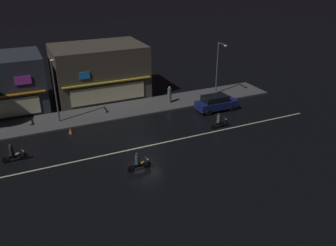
% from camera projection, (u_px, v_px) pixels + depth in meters
% --- Properties ---
extents(ground_plane, '(140.00, 140.00, 0.00)m').
position_uv_depth(ground_plane, '(144.00, 147.00, 28.86)').
color(ground_plane, black).
extents(lane_divider_stripe, '(34.36, 0.16, 0.01)m').
position_uv_depth(lane_divider_stripe, '(144.00, 147.00, 28.86)').
color(lane_divider_stripe, beige).
rests_on(lane_divider_stripe, ground).
extents(sidewalk_far, '(36.17, 4.27, 0.14)m').
position_uv_depth(sidewalk_far, '(115.00, 111.00, 35.70)').
color(sidewalk_far, '#4C4C4F').
rests_on(sidewalk_far, ground).
extents(storefront_left_block, '(10.08, 7.13, 5.85)m').
position_uv_depth(storefront_left_block, '(99.00, 71.00, 39.15)').
color(storefront_left_block, '#4C443A').
rests_on(storefront_left_block, ground).
extents(streetlamp_mid, '(0.44, 1.64, 6.48)m').
position_uv_depth(streetlamp_mid, '(54.00, 84.00, 31.49)').
color(streetlamp_mid, '#47494C').
rests_on(streetlamp_mid, sidewalk_far).
extents(streetlamp_east, '(0.44, 1.64, 6.02)m').
position_uv_depth(streetlamp_east, '(219.00, 64.00, 38.82)').
color(streetlamp_east, '#47494C').
rests_on(streetlamp_east, sidewalk_far).
extents(pedestrian_on_sidewalk, '(0.42, 0.42, 1.85)m').
position_uv_depth(pedestrian_on_sidewalk, '(170.00, 95.00, 37.45)').
color(pedestrian_on_sidewalk, '#4C664C').
rests_on(pedestrian_on_sidewalk, sidewalk_far).
extents(parked_car_near_kerb, '(4.30, 1.98, 1.67)m').
position_uv_depth(parked_car_near_kerb, '(216.00, 103.00, 35.72)').
color(parked_car_near_kerb, navy).
rests_on(parked_car_near_kerb, ground).
extents(motorcycle_lead, '(1.90, 0.60, 1.52)m').
position_uv_depth(motorcycle_lead, '(139.00, 163.00, 25.28)').
color(motorcycle_lead, black).
rests_on(motorcycle_lead, ground).
extents(motorcycle_following, '(1.90, 0.60, 1.52)m').
position_uv_depth(motorcycle_following, '(13.00, 154.00, 26.45)').
color(motorcycle_following, black).
rests_on(motorcycle_following, ground).
extents(motorcycle_opposite_lane, '(1.90, 0.60, 1.52)m').
position_uv_depth(motorcycle_opposite_lane, '(219.00, 122.00, 31.94)').
color(motorcycle_opposite_lane, black).
rests_on(motorcycle_opposite_lane, ground).
extents(traffic_cone, '(0.36, 0.36, 0.55)m').
position_uv_depth(traffic_cone, '(71.00, 131.00, 31.04)').
color(traffic_cone, orange).
rests_on(traffic_cone, ground).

